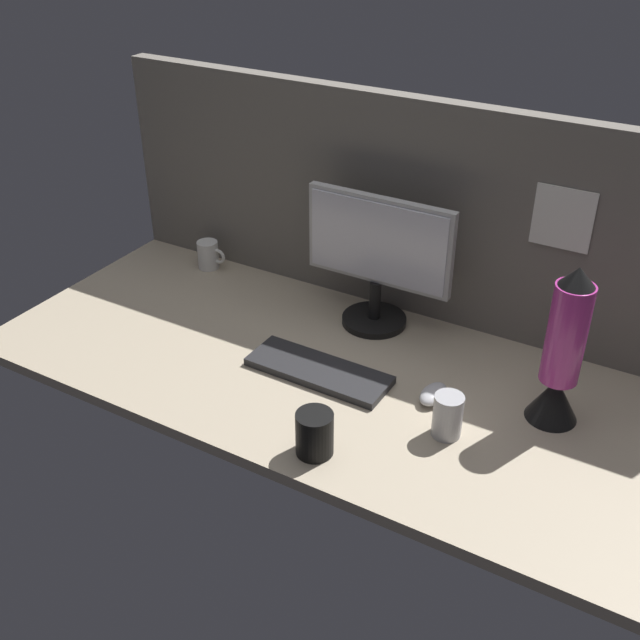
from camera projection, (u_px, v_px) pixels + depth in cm
name	position (u px, v px, depth cm)	size (l,w,h in cm)	color
ground_plane	(334.00, 372.00, 195.86)	(180.00, 80.00, 3.00)	tan
cubicle_wall_back	(403.00, 207.00, 206.84)	(180.00, 5.50, 60.45)	slate
monitor	(378.00, 256.00, 203.21)	(41.57, 18.00, 37.24)	black
keyboard	(319.00, 371.00, 191.96)	(37.00, 13.00, 2.00)	#262628
mouse	(434.00, 393.00, 182.76)	(5.60, 9.60, 3.40)	silver
mug_ceramic_white	(209.00, 255.00, 239.61)	(9.80, 6.55, 8.85)	white
mug_black_travel	(315.00, 433.00, 164.80)	(8.36, 8.36, 10.37)	black
mug_steel	(448.00, 416.00, 169.89)	(6.76, 6.76, 10.53)	#B2B2B7
lava_lamp	(562.00, 358.00, 169.28)	(12.01, 12.01, 39.29)	black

